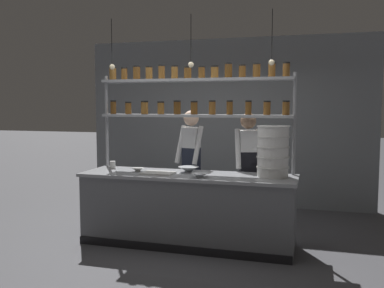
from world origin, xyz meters
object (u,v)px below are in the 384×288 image
Objects in this scene: prep_bowl_center_back at (189,170)px; serving_cup_front at (113,165)px; prep_bowl_near_left at (138,170)px; prep_bowl_center_front at (200,175)px; chef_left at (191,161)px; container_stack at (273,151)px; spice_shelf_unit at (194,99)px; chef_center at (248,166)px; cutting_board at (158,173)px.

serving_cup_front is (-1.11, 0.04, 0.01)m from prep_bowl_center_back.
prep_bowl_near_left is 0.94m from prep_bowl_center_front.
serving_cup_front is at bearing 159.94° from prep_bowl_near_left.
chef_left is 1.37m from container_stack.
container_stack is 3.05× the size of prep_bowl_center_front.
container_stack is 6.21× the size of serving_cup_front.
spice_shelf_unit is at bearing 83.84° from prep_bowl_center_back.
chef_center is 6.24× the size of prep_bowl_center_back.
cutting_board is at bearing -18.98° from prep_bowl_near_left.
container_stack is at bearing -12.52° from spice_shelf_unit.
spice_shelf_unit is at bearing 167.48° from container_stack.
container_stack is at bearing -10.39° from chef_left.
prep_bowl_center_front is at bearing -11.27° from cutting_board.
serving_cup_front is at bearing -137.95° from chef_left.
container_stack reaches higher than prep_bowl_center_front.
prep_bowl_near_left is (-0.54, -0.67, -0.06)m from chef_left.
prep_bowl_center_back reaches higher than cutting_board.
prep_bowl_center_back is at bearing -61.91° from chef_left.
prep_bowl_center_front is at bearing -159.47° from container_stack.
prep_bowl_near_left is 0.64× the size of prep_bowl_center_back.
container_stack reaches higher than prep_bowl_center_back.
spice_shelf_unit is 1.20m from prep_bowl_near_left.
chef_center is at bearing 31.45° from prep_bowl_center_back.
prep_bowl_near_left is (-0.69, -0.32, -0.94)m from spice_shelf_unit.
spice_shelf_unit is 1.53× the size of chef_left.
container_stack is 2.31× the size of prep_bowl_center_back.
spice_shelf_unit is 9.74× the size of prep_bowl_center_back.
container_stack is at bearing 8.03° from cutting_board.
prep_bowl_center_back is (0.12, -0.54, -0.04)m from chef_left.
cutting_board is 3.96× the size of serving_cup_front.
chef_left is 6.34× the size of prep_bowl_center_back.
spice_shelf_unit is 1.56× the size of chef_center.
chef_center is at bearing 7.85° from chef_left.
chef_left is 0.97m from prep_bowl_center_front.
cutting_board is (-0.35, -0.44, -0.95)m from spice_shelf_unit.
chef_center is at bearing 22.10° from prep_bowl_near_left.
prep_bowl_center_front is at bearing -14.15° from prep_bowl_near_left.
prep_bowl_center_front is at bearing -52.28° from chef_left.
chef_center is (0.69, 0.24, -0.90)m from spice_shelf_unit.
serving_cup_front reaches higher than prep_bowl_center_back.
chef_center reaches higher than serving_cup_front.
spice_shelf_unit reaches higher than prep_bowl_center_front.
prep_bowl_center_front is at bearing -138.04° from chef_center.
chef_center reaches higher than prep_bowl_near_left.
container_stack is (1.07, -0.24, -0.65)m from spice_shelf_unit.
spice_shelf_unit reaches higher than chef_center.
chef_left is 0.86m from prep_bowl_near_left.
cutting_board is (-1.04, -0.67, -0.05)m from chef_center.
prep_bowl_near_left is at bearing -113.79° from chef_left.
chef_center reaches higher than prep_bowl_center_back.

